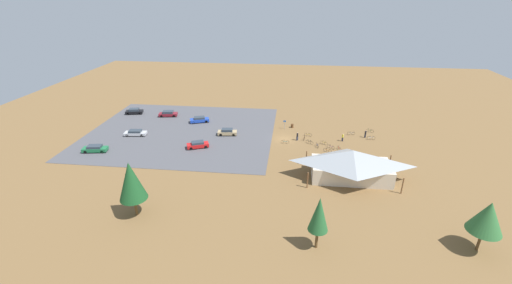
# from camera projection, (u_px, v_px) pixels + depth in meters

# --- Properties ---
(ground) EXTENTS (160.00, 160.00, 0.00)m
(ground) POSITION_uv_depth(u_px,v_px,m) (284.00, 139.00, 72.70)
(ground) COLOR brown
(ground) RESTS_ON ground
(parking_lot_asphalt) EXTENTS (41.42, 35.69, 0.05)m
(parking_lot_asphalt) POSITION_uv_depth(u_px,v_px,m) (182.00, 131.00, 76.75)
(parking_lot_asphalt) COLOR #4C4C51
(parking_lot_asphalt) RESTS_ON ground
(bike_pavilion) EXTENTS (15.12, 8.23, 5.26)m
(bike_pavilion) POSITION_uv_depth(u_px,v_px,m) (352.00, 163.00, 56.52)
(bike_pavilion) COLOR beige
(bike_pavilion) RESTS_ON ground
(trash_bin) EXTENTS (0.60, 0.60, 0.90)m
(trash_bin) POSITION_uv_depth(u_px,v_px,m) (292.00, 126.00, 78.70)
(trash_bin) COLOR brown
(trash_bin) RESTS_ON ground
(lot_sign) EXTENTS (0.56, 0.08, 2.20)m
(lot_sign) POSITION_uv_depth(u_px,v_px,m) (285.00, 123.00, 77.55)
(lot_sign) COLOR #99999E
(lot_sign) RESTS_ON ground
(pine_center) EXTENTS (3.99, 3.99, 7.03)m
(pine_center) POSITION_uv_depth(u_px,v_px,m) (488.00, 217.00, 39.75)
(pine_center) COLOR brown
(pine_center) RESTS_ON ground
(pine_mideast) EXTENTS (2.48, 2.48, 7.34)m
(pine_mideast) POSITION_uv_depth(u_px,v_px,m) (319.00, 214.00, 40.18)
(pine_mideast) COLOR brown
(pine_mideast) RESTS_ON ground
(pine_west) EXTENTS (3.86, 3.86, 8.48)m
(pine_west) POSITION_uv_depth(u_px,v_px,m) (131.00, 181.00, 46.06)
(pine_west) COLOR brown
(pine_west) RESTS_ON ground
(bicycle_yellow_edge_north) EXTENTS (1.45, 0.85, 0.86)m
(bicycle_yellow_edge_north) POSITION_uv_depth(u_px,v_px,m) (324.00, 143.00, 70.09)
(bicycle_yellow_edge_north) COLOR black
(bicycle_yellow_edge_north) RESTS_ON ground
(bicycle_orange_yard_right) EXTENTS (0.48, 1.65, 0.86)m
(bicycle_orange_yard_right) POSITION_uv_depth(u_px,v_px,m) (304.00, 138.00, 72.22)
(bicycle_orange_yard_right) COLOR black
(bicycle_orange_yard_right) RESTS_ON ground
(bicycle_silver_lone_west) EXTENTS (1.76, 0.48, 0.82)m
(bicycle_silver_lone_west) POSITION_uv_depth(u_px,v_px,m) (351.00, 133.00, 74.68)
(bicycle_silver_lone_west) COLOR black
(bicycle_silver_lone_west) RESTS_ON ground
(bicycle_blue_yard_center) EXTENTS (0.54, 1.73, 0.80)m
(bicycle_blue_yard_center) POSITION_uv_depth(u_px,v_px,m) (317.00, 145.00, 69.01)
(bicycle_blue_yard_center) COLOR black
(bicycle_blue_yard_center) RESTS_ON ground
(bicycle_green_lone_east) EXTENTS (1.49, 0.89, 0.85)m
(bicycle_green_lone_east) POSITION_uv_depth(u_px,v_px,m) (370.00, 131.00, 76.10)
(bicycle_green_lone_east) COLOR black
(bicycle_green_lone_east) RESTS_ON ground
(bicycle_black_back_row) EXTENTS (1.48, 0.97, 0.91)m
(bicycle_black_back_row) POSITION_uv_depth(u_px,v_px,m) (310.00, 142.00, 70.38)
(bicycle_black_back_row) COLOR black
(bicycle_black_back_row) RESTS_ON ground
(bicycle_teal_trailside) EXTENTS (1.75, 0.48, 0.85)m
(bicycle_teal_trailside) POSITION_uv_depth(u_px,v_px,m) (285.00, 142.00, 70.58)
(bicycle_teal_trailside) COLOR black
(bicycle_teal_trailside) RESTS_ON ground
(bicycle_purple_yard_left) EXTENTS (1.38, 1.03, 0.78)m
(bicycle_purple_yard_left) POSITION_uv_depth(u_px,v_px,m) (331.00, 147.00, 68.33)
(bicycle_purple_yard_left) COLOR black
(bicycle_purple_yard_left) RESTS_ON ground
(bicycle_white_front_row) EXTENTS (1.80, 0.48, 0.87)m
(bicycle_white_front_row) POSITION_uv_depth(u_px,v_px,m) (371.00, 138.00, 72.32)
(bicycle_white_front_row) COLOR black
(bicycle_white_front_row) RESTS_ON ground
(bicycle_red_yard_front) EXTENTS (0.64, 1.76, 0.81)m
(bicycle_red_yard_front) POSITION_uv_depth(u_px,v_px,m) (339.00, 149.00, 67.56)
(bicycle_red_yard_front) COLOR black
(bicycle_red_yard_front) RESTS_ON ground
(bicycle_yellow_by_bin) EXTENTS (1.66, 0.48, 0.76)m
(bicycle_yellow_by_bin) POSITION_uv_depth(u_px,v_px,m) (308.00, 135.00, 74.05)
(bicycle_yellow_by_bin) COLOR black
(bicycle_yellow_by_bin) RESTS_ON ground
(bicycle_orange_near_porch) EXTENTS (1.54, 0.78, 0.81)m
(bicycle_orange_near_porch) POSITION_uv_depth(u_px,v_px,m) (327.00, 150.00, 66.81)
(bicycle_orange_near_porch) COLOR black
(bicycle_orange_near_porch) RESTS_ON ground
(car_maroon_front_row) EXTENTS (4.80, 2.54, 1.43)m
(car_maroon_front_row) POSITION_uv_depth(u_px,v_px,m) (168.00, 114.00, 85.49)
(car_maroon_front_row) COLOR maroon
(car_maroon_front_row) RESTS_ON parking_lot_asphalt
(car_blue_far_end) EXTENTS (4.85, 3.23, 1.40)m
(car_blue_far_end) POSITION_uv_depth(u_px,v_px,m) (199.00, 120.00, 81.62)
(car_blue_far_end) COLOR #1E42B2
(car_blue_far_end) RESTS_ON parking_lot_asphalt
(car_tan_near_entry) EXTENTS (4.37, 2.20, 1.46)m
(car_tan_near_entry) POSITION_uv_depth(u_px,v_px,m) (227.00, 132.00, 74.46)
(car_tan_near_entry) COLOR tan
(car_tan_near_entry) RESTS_ON parking_lot_asphalt
(car_black_back_corner) EXTENTS (4.55, 2.66, 1.42)m
(car_black_back_corner) POSITION_uv_depth(u_px,v_px,m) (134.00, 111.00, 87.22)
(car_black_back_corner) COLOR black
(car_black_back_corner) RESTS_ON parking_lot_asphalt
(car_red_aisle_side) EXTENTS (4.69, 3.23, 1.38)m
(car_red_aisle_side) POSITION_uv_depth(u_px,v_px,m) (198.00, 145.00, 68.41)
(car_red_aisle_side) COLOR red
(car_red_aisle_side) RESTS_ON parking_lot_asphalt
(car_silver_inner_stall) EXTENTS (4.91, 2.35, 1.25)m
(car_silver_inner_stall) POSITION_uv_depth(u_px,v_px,m) (135.00, 133.00, 74.27)
(car_silver_inner_stall) COLOR #BCBCC1
(car_silver_inner_stall) RESTS_ON parking_lot_asphalt
(car_green_second_row) EXTENTS (4.98, 2.53, 1.35)m
(car_green_second_row) POSITION_uv_depth(u_px,v_px,m) (95.00, 149.00, 66.76)
(car_green_second_row) COLOR #1E6B3D
(car_green_second_row) RESTS_ON parking_lot_asphalt
(visitor_crossing_yard) EXTENTS (0.40, 0.39, 1.86)m
(visitor_crossing_yard) POSITION_uv_depth(u_px,v_px,m) (297.00, 136.00, 71.80)
(visitor_crossing_yard) COLOR #2D3347
(visitor_crossing_yard) RESTS_ON ground
(visitor_near_lot) EXTENTS (0.38, 0.36, 1.74)m
(visitor_near_lot) POSITION_uv_depth(u_px,v_px,m) (365.00, 134.00, 73.18)
(visitor_near_lot) COLOR #2D3347
(visitor_near_lot) RESTS_ON ground
(visitor_by_pavilion) EXTENTS (0.36, 0.36, 1.75)m
(visitor_by_pavilion) POSITION_uv_depth(u_px,v_px,m) (343.00, 137.00, 71.42)
(visitor_by_pavilion) COLOR #2D3347
(visitor_by_pavilion) RESTS_ON ground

